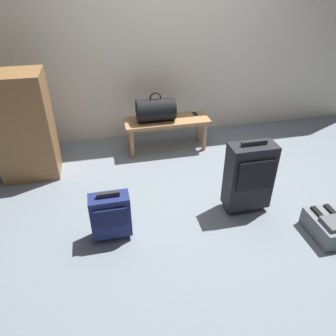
{
  "coord_description": "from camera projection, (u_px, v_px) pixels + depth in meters",
  "views": [
    {
      "loc": [
        -0.86,
        -2.32,
        1.95
      ],
      "look_at": [
        -0.28,
        0.27,
        0.25
      ],
      "focal_mm": 34.29,
      "sensor_mm": 36.0,
      "label": 1
    }
  ],
  "objects": [
    {
      "name": "bench",
      "position": [
        167.0,
        124.0,
        3.82
      ],
      "size": [
        1.0,
        0.36,
        0.39
      ],
      "color": "#A87A4C",
      "rests_on": "ground"
    },
    {
      "name": "ground_plane",
      "position": [
        202.0,
        201.0,
        3.12
      ],
      "size": [
        6.6,
        6.6,
        0.0
      ],
      "primitive_type": "plane",
      "color": "slate"
    },
    {
      "name": "back_wall",
      "position": [
        166.0,
        20.0,
        3.68
      ],
      "size": [
        6.0,
        0.1,
        2.8
      ],
      "primitive_type": "cube",
      "color": "silver",
      "rests_on": "ground"
    },
    {
      "name": "suitcase_small_navy",
      "position": [
        111.0,
        215.0,
        2.58
      ],
      "size": [
        0.32,
        0.19,
        0.46
      ],
      "color": "navy",
      "rests_on": "ground"
    },
    {
      "name": "duffel_bag_black",
      "position": [
        156.0,
        110.0,
        3.69
      ],
      "size": [
        0.44,
        0.26,
        0.34
      ],
      "color": "black",
      "rests_on": "bench"
    },
    {
      "name": "cell_phone",
      "position": [
        195.0,
        114.0,
        3.9
      ],
      "size": [
        0.07,
        0.14,
        0.01
      ],
      "color": "silver",
      "rests_on": "bench"
    },
    {
      "name": "side_cabinet",
      "position": [
        23.0,
        127.0,
        3.25
      ],
      "size": [
        0.56,
        0.44,
        1.1
      ],
      "color": "olive",
      "rests_on": "ground"
    },
    {
      "name": "backpack_grey",
      "position": [
        328.0,
        226.0,
        2.68
      ],
      "size": [
        0.28,
        0.38,
        0.21
      ],
      "color": "slate",
      "rests_on": "ground"
    },
    {
      "name": "suitcase_upright_charcoal",
      "position": [
        249.0,
        176.0,
        2.83
      ],
      "size": [
        0.4,
        0.23,
        0.71
      ],
      "color": "black",
      "rests_on": "ground"
    }
  ]
}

